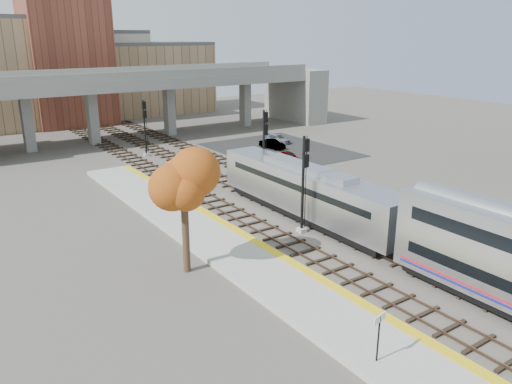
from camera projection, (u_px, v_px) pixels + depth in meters
ground at (364, 253)px, 33.33m from camera, size 160.00×160.00×0.00m
platform at (277, 279)px, 29.38m from camera, size 4.50×60.00×0.35m
yellow_strip at (302, 268)px, 30.35m from camera, size 0.70×60.00×0.01m
tracks at (266, 200)px, 43.64m from camera, size 10.70×95.00×0.25m
overpass at (155, 95)px, 69.62m from camera, size 54.00×12.00×9.50m
buildings_far at (82, 72)px, 83.99m from camera, size 43.00×21.00×20.60m
parking_lot at (279, 150)px, 62.89m from camera, size 14.00×18.00×0.04m
locomotive at (307, 191)px, 38.85m from camera, size 3.02×19.05×4.10m
signal_mast_near at (303, 186)px, 35.69m from camera, size 0.60×0.64×7.18m
signal_mast_mid at (264, 149)px, 46.25m from camera, size 0.60×0.64×7.38m
signal_mast_far at (145, 129)px, 58.78m from camera, size 0.60×0.64×6.63m
station_sign at (379, 328)px, 21.25m from camera, size 0.89×0.23×2.27m
tree at (183, 183)px, 29.03m from camera, size 3.60×3.60×7.64m
car_a at (289, 156)px, 57.01m from camera, size 1.47×3.30×1.10m
car_b at (272, 144)px, 63.19m from camera, size 1.96×3.77×1.18m
car_c at (277, 139)px, 66.59m from camera, size 2.68×4.10×1.10m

